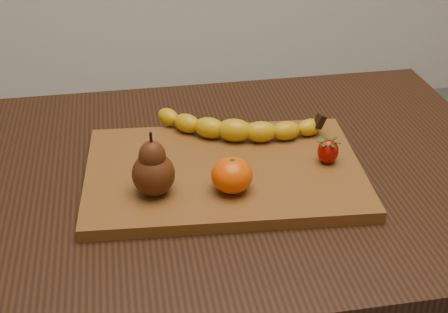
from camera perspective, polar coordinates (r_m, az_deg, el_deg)
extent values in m
cube|color=black|center=(1.06, -0.15, -2.12)|extent=(1.00, 0.70, 0.04)
cylinder|color=black|center=(1.55, -19.04, -9.40)|extent=(0.05, 0.05, 0.72)
cylinder|color=black|center=(1.63, 13.80, -6.03)|extent=(0.05, 0.05, 0.72)
cube|color=brown|center=(1.03, 0.00, -1.43)|extent=(0.47, 0.33, 0.02)
ellipsoid|color=#DF4502|center=(0.95, 0.73, -1.71)|extent=(0.08, 0.08, 0.05)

